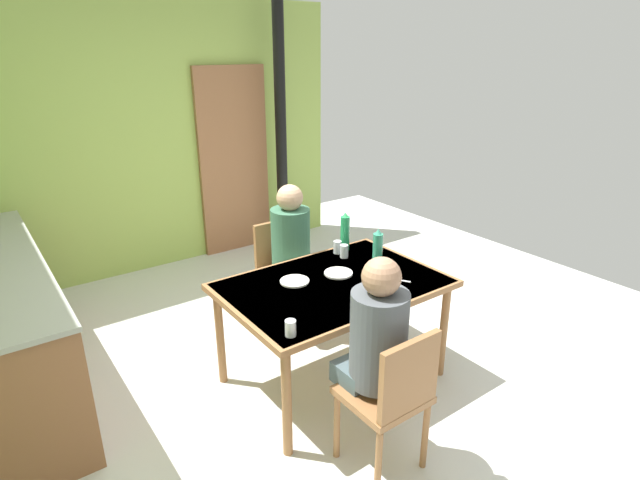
% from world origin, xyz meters
% --- Properties ---
extents(ground_plane, '(6.73, 6.73, 0.00)m').
position_xyz_m(ground_plane, '(0.00, 0.00, 0.00)').
color(ground_plane, silver).
extents(wall_back, '(4.05, 0.10, 2.63)m').
position_xyz_m(wall_back, '(0.00, 2.59, 1.32)').
color(wall_back, '#9AB854').
rests_on(wall_back, ground_plane).
extents(door_wooden, '(0.80, 0.05, 2.00)m').
position_xyz_m(door_wooden, '(0.83, 2.51, 1.00)').
color(door_wooden, '#925E3C').
rests_on(door_wooden, ground_plane).
extents(stove_pipe_column, '(0.12, 0.12, 2.63)m').
position_xyz_m(stove_pipe_column, '(1.28, 2.24, 1.32)').
color(stove_pipe_column, black).
rests_on(stove_pipe_column, ground_plane).
extents(kitchen_counter, '(0.61, 2.31, 0.91)m').
position_xyz_m(kitchen_counter, '(-1.59, 1.14, 0.45)').
color(kitchen_counter, brown).
rests_on(kitchen_counter, ground_plane).
extents(dining_table, '(1.42, 0.97, 0.74)m').
position_xyz_m(dining_table, '(0.21, -0.09, 0.67)').
color(dining_table, '#916139').
rests_on(dining_table, ground_plane).
extents(chair_near_diner, '(0.40, 0.40, 0.87)m').
position_xyz_m(chair_near_diner, '(-0.05, -0.92, 0.50)').
color(chair_near_diner, '#916139').
rests_on(chair_near_diner, ground_plane).
extents(chair_far_diner, '(0.40, 0.40, 0.87)m').
position_xyz_m(chair_far_diner, '(0.34, 0.75, 0.50)').
color(chair_far_diner, '#916139').
rests_on(chair_far_diner, ground_plane).
extents(person_near_diner, '(0.30, 0.37, 0.77)m').
position_xyz_m(person_near_diner, '(-0.05, -0.79, 0.78)').
color(person_near_diner, '#45575D').
rests_on(person_near_diner, ground_plane).
extents(person_far_diner, '(0.30, 0.37, 0.77)m').
position_xyz_m(person_far_diner, '(0.34, 0.62, 0.78)').
color(person_far_diner, '#3D6252').
rests_on(person_far_diner, ground_plane).
extents(water_bottle_green_near, '(0.07, 0.07, 0.29)m').
position_xyz_m(water_bottle_green_near, '(0.63, 0.32, 0.88)').
color(water_bottle_green_near, '#269A59').
rests_on(water_bottle_green_near, dining_table).
extents(water_bottle_green_far, '(0.07, 0.07, 0.30)m').
position_xyz_m(water_bottle_green_far, '(0.57, -0.10, 0.88)').
color(water_bottle_green_far, '#32936D').
rests_on(water_bottle_green_far, dining_table).
extents(dinner_plate_near_left, '(0.19, 0.19, 0.01)m').
position_xyz_m(dinner_plate_near_left, '(0.01, 0.07, 0.74)').
color(dinner_plate_near_left, white).
rests_on(dinner_plate_near_left, dining_table).
extents(dinner_plate_near_right, '(0.19, 0.19, 0.01)m').
position_xyz_m(dinner_plate_near_right, '(0.32, -0.00, 0.74)').
color(dinner_plate_near_right, white).
rests_on(dinner_plate_near_right, dining_table).
extents(drinking_glass_by_near_diner, '(0.06, 0.06, 0.09)m').
position_xyz_m(drinking_glass_by_near_diner, '(-0.37, -0.47, 0.78)').
color(drinking_glass_by_near_diner, silver).
rests_on(drinking_glass_by_near_diner, dining_table).
extents(drinking_glass_by_far_diner, '(0.06, 0.06, 0.10)m').
position_xyz_m(drinking_glass_by_far_diner, '(0.53, 0.20, 0.79)').
color(drinking_glass_by_far_diner, silver).
rests_on(drinking_glass_by_far_diner, dining_table).
extents(drinking_glass_spare_center, '(0.06, 0.06, 0.10)m').
position_xyz_m(drinking_glass_spare_center, '(0.54, 0.29, 0.78)').
color(drinking_glass_spare_center, silver).
rests_on(drinking_glass_spare_center, dining_table).
extents(cutlery_knife_near, '(0.10, 0.13, 0.00)m').
position_xyz_m(cutlery_knife_near, '(0.29, -0.44, 0.74)').
color(cutlery_knife_near, silver).
rests_on(cutlery_knife_near, dining_table).
extents(cutlery_fork_near, '(0.09, 0.14, 0.00)m').
position_xyz_m(cutlery_fork_near, '(0.58, -0.32, 0.74)').
color(cutlery_fork_near, silver).
rests_on(cutlery_fork_near, dining_table).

